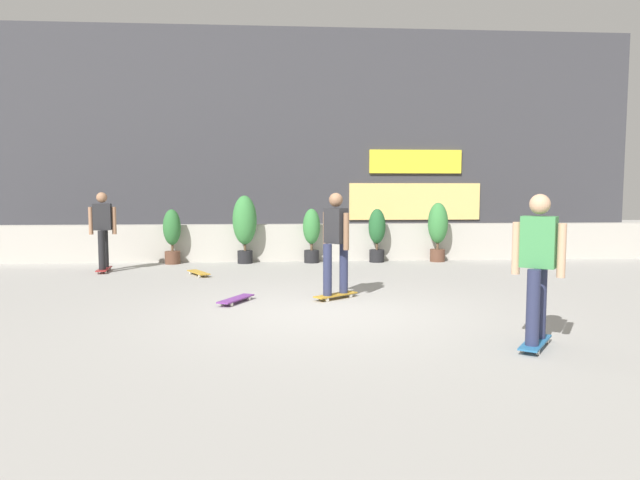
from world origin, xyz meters
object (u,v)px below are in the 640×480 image
at_px(potted_plant_3, 377,233).
at_px(skateboard_aside, 236,299).
at_px(skater_foreground, 103,228).
at_px(potted_plant_4, 438,228).
at_px(potted_plant_1, 245,224).
at_px(skater_by_wall_left, 538,263).
at_px(skateboard_near_camera, 198,272).
at_px(skater_far_right, 336,240).
at_px(potted_plant_2, 312,233).
at_px(potted_plant_0, 172,234).

xyz_separation_m(potted_plant_3, skateboard_aside, (-3.03, -4.84, -0.65)).
distance_m(potted_plant_3, skater_foreground, 6.23).
bearing_deg(skater_foreground, potted_plant_4, 9.42).
distance_m(potted_plant_1, skater_by_wall_left, 8.44).
bearing_deg(skater_foreground, skateboard_near_camera, -17.56).
bearing_deg(potted_plant_1, skateboard_near_camera, -113.46).
relative_size(potted_plant_4, skateboard_aside, 1.79).
height_order(skater_foreground, skater_far_right, same).
xyz_separation_m(potted_plant_4, skater_by_wall_left, (-1.04, -7.62, 0.11)).
relative_size(potted_plant_2, potted_plant_4, 0.90).
height_order(potted_plant_1, skater_by_wall_left, skater_by_wall_left).
bearing_deg(potted_plant_0, potted_plant_2, 0.00).
bearing_deg(skater_foreground, potted_plant_2, 15.61).
distance_m(potted_plant_1, potted_plant_2, 1.61).
height_order(potted_plant_2, skater_by_wall_left, skater_by_wall_left).
bearing_deg(potted_plant_2, skateboard_aside, -106.60).
height_order(potted_plant_1, skateboard_near_camera, potted_plant_1).
distance_m(potted_plant_3, skateboard_near_camera, 4.49).
distance_m(skater_foreground, skateboard_near_camera, 2.36).
distance_m(potted_plant_0, skater_foreground, 1.76).
bearing_deg(skateboard_near_camera, potted_plant_4, 19.20).
relative_size(potted_plant_2, skater_by_wall_left, 0.77).
bearing_deg(potted_plant_1, skater_far_right, -69.57).
distance_m(skater_by_wall_left, skateboard_aside, 4.55).
relative_size(skater_foreground, skateboard_near_camera, 2.13).
height_order(potted_plant_0, potted_plant_4, potted_plant_4).
xyz_separation_m(potted_plant_0, potted_plant_1, (1.71, -0.00, 0.23)).
relative_size(potted_plant_2, skateboard_near_camera, 1.63).
height_order(potted_plant_1, potted_plant_3, potted_plant_1).
relative_size(skateboard_near_camera, skateboard_aside, 0.99).
relative_size(potted_plant_4, skater_by_wall_left, 0.85).
distance_m(potted_plant_0, skateboard_aside, 5.22).
bearing_deg(potted_plant_1, skater_by_wall_left, -64.51).
bearing_deg(skater_by_wall_left, potted_plant_1, 115.49).
xyz_separation_m(skater_foreground, skateboard_aside, (3.07, -3.58, -0.88)).
bearing_deg(skater_far_right, potted_plant_3, 72.46).
xyz_separation_m(potted_plant_2, skater_foreground, (-4.51, -1.26, 0.22)).
xyz_separation_m(potted_plant_0, skateboard_near_camera, (0.87, -1.92, -0.65)).
height_order(skater_by_wall_left, skateboard_aside, skater_by_wall_left).
relative_size(potted_plant_2, skater_far_right, 0.77).
bearing_deg(skateboard_aside, skater_by_wall_left, -38.63).
relative_size(potted_plant_1, potted_plant_3, 1.25).
xyz_separation_m(potted_plant_3, skater_far_right, (-1.46, -4.62, 0.23)).
distance_m(potted_plant_3, potted_plant_4, 1.50).
distance_m(potted_plant_4, skateboard_aside, 6.67).
xyz_separation_m(skater_by_wall_left, skateboard_near_camera, (-4.47, 5.70, -0.88)).
bearing_deg(skateboard_aside, potted_plant_2, 73.40).
distance_m(skater_foreground, skater_far_right, 5.72).
height_order(potted_plant_3, skateboard_near_camera, potted_plant_3).
bearing_deg(potted_plant_3, potted_plant_2, 180.00).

